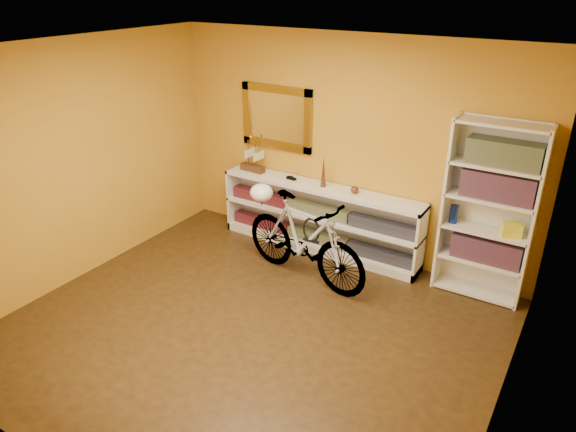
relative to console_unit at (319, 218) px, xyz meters
The scene contains 24 objects.
floor 1.88m from the console_unit, 82.47° to the right, with size 4.50×4.00×0.01m, color black.
ceiling 2.85m from the console_unit, 82.47° to the right, with size 4.50×4.00×0.01m, color silver.
back_wall 0.93m from the console_unit, 38.39° to the left, with size 4.50×0.01×2.60m, color #B57E1B.
left_wall 2.85m from the console_unit, 137.99° to the right, with size 0.01×4.00×2.60m, color #B57E1B.
right_wall 3.21m from the console_unit, 36.04° to the right, with size 0.01×4.00×2.60m, color #B57E1B.
gilt_mirror 1.34m from the console_unit, 168.07° to the left, with size 0.98×0.06×0.78m, color olive.
wall_socket 1.17m from the console_unit, ahead, with size 0.09×0.01×0.09m, color silver.
console_unit is the anchor object (origin of this frame).
cd_row_lower 0.26m from the console_unit, 90.00° to the right, with size 2.50×0.13×0.14m, color black.
cd_row_upper 0.11m from the console_unit, 90.00° to the right, with size 2.50×0.13×0.14m, color navy.
model_ship 1.17m from the console_unit, behind, with size 0.34×0.13×0.40m, color #3A2110, non-canonical shape.
toy_car 0.59m from the console_unit, behind, with size 0.00×0.00×0.00m, color black.
bronze_ornament 0.62m from the console_unit, ahead, with size 0.06×0.06×0.38m, color brown.
decorative_orb 0.65m from the console_unit, ahead, with size 0.09×0.09×0.09m, color brown.
bookcase 2.00m from the console_unit, ahead, with size 0.90×0.30×1.90m, color silver, non-canonical shape.
book_row_a 1.98m from the console_unit, ahead, with size 0.70×0.22×0.26m, color maroon.
book_row_b 2.15m from the console_unit, ahead, with size 0.70×0.22×0.28m, color maroon.
book_row_c 2.30m from the console_unit, ahead, with size 0.70×0.22×0.25m, color #194B59.
travel_mug 1.65m from the console_unit, ahead, with size 0.09×0.09×0.20m, color navy.
red_tin 2.06m from the console_unit, ahead, with size 0.13×0.13×0.17m, color maroon.
yellow_bag 2.22m from the console_unit, ahead, with size 0.19×0.12×0.14m, color yellow.
bicycle 0.75m from the console_unit, 74.34° to the right, with size 1.69×0.44×1.00m, color silver.
helmet 0.87m from the console_unit, 126.06° to the right, with size 0.27×0.26×0.20m, color white.
u_lock 0.82m from the console_unit, 67.83° to the right, with size 0.21×0.21×0.02m, color black.
Camera 1 is at (2.51, -3.35, 3.16)m, focal length 32.71 mm.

